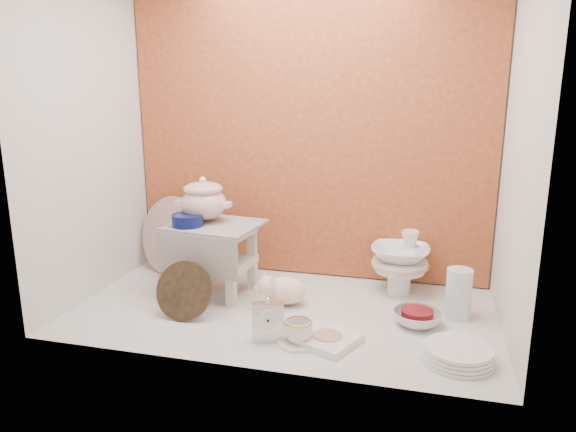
% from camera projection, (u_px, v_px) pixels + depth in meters
% --- Properties ---
extents(ground, '(1.80, 1.80, 0.00)m').
position_uv_depth(ground, '(282.00, 310.00, 2.33)').
color(ground, silver).
rests_on(ground, ground).
extents(niche_shell, '(1.86, 1.03, 1.53)m').
position_uv_depth(niche_shell, '(293.00, 91.00, 2.28)').
color(niche_shell, '#C35830').
rests_on(niche_shell, ground).
extents(step_stool, '(0.44, 0.39, 0.34)m').
position_uv_depth(step_stool, '(216.00, 259.00, 2.49)').
color(step_stool, silver).
rests_on(step_stool, ground).
extents(soup_tureen, '(0.32, 0.32, 0.21)m').
position_uv_depth(soup_tureen, '(203.00, 199.00, 2.47)').
color(soup_tureen, white).
rests_on(soup_tureen, step_stool).
extents(cobalt_bowl, '(0.16, 0.16, 0.05)m').
position_uv_depth(cobalt_bowl, '(188.00, 220.00, 2.41)').
color(cobalt_bowl, '#0A104C').
rests_on(cobalt_bowl, step_stool).
extents(floral_platter, '(0.43, 0.26, 0.40)m').
position_uv_depth(floral_platter, '(171.00, 235.00, 2.76)').
color(floral_platter, silver).
rests_on(floral_platter, ground).
extents(blue_white_vase, '(0.27, 0.27, 0.23)m').
position_uv_depth(blue_white_vase, '(182.00, 255.00, 2.71)').
color(blue_white_vase, silver).
rests_on(blue_white_vase, ground).
extents(lacquer_tray, '(0.25, 0.12, 0.23)m').
position_uv_depth(lacquer_tray, '(184.00, 291.00, 2.24)').
color(lacquer_tray, black).
rests_on(lacquer_tray, ground).
extents(mantel_clock, '(0.13, 0.08, 0.17)m').
position_uv_depth(mantel_clock, '(268.00, 319.00, 2.04)').
color(mantel_clock, silver).
rests_on(mantel_clock, ground).
extents(plush_pig, '(0.25, 0.19, 0.14)m').
position_uv_depth(plush_pig, '(286.00, 290.00, 2.38)').
color(plush_pig, beige).
rests_on(plush_pig, ground).
extents(teacup_saucer, '(0.20, 0.20, 0.01)m').
position_uv_depth(teacup_saucer, '(298.00, 342.00, 2.03)').
color(teacup_saucer, white).
rests_on(teacup_saucer, ground).
extents(gold_rim_teacup, '(0.12, 0.12, 0.09)m').
position_uv_depth(gold_rim_teacup, '(298.00, 331.00, 2.02)').
color(gold_rim_teacup, white).
rests_on(gold_rim_teacup, teacup_saucer).
extents(lattice_dish, '(0.27, 0.27, 0.03)m').
position_uv_depth(lattice_dish, '(328.00, 339.00, 2.04)').
color(lattice_dish, white).
rests_on(lattice_dish, ground).
extents(dinner_plate_stack, '(0.27, 0.27, 0.06)m').
position_uv_depth(dinner_plate_stack, '(458.00, 354.00, 1.89)').
color(dinner_plate_stack, white).
rests_on(dinner_plate_stack, ground).
extents(crystal_bowl, '(0.25, 0.25, 0.06)m').
position_uv_depth(crystal_bowl, '(417.00, 318.00, 2.18)').
color(crystal_bowl, silver).
rests_on(crystal_bowl, ground).
extents(clear_glass_vase, '(0.13, 0.13, 0.21)m').
position_uv_depth(clear_glass_vase, '(458.00, 294.00, 2.23)').
color(clear_glass_vase, silver).
rests_on(clear_glass_vase, ground).
extents(porcelain_tower, '(0.34, 0.34, 0.31)m').
position_uv_depth(porcelain_tower, '(400.00, 261.00, 2.50)').
color(porcelain_tower, white).
rests_on(porcelain_tower, ground).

